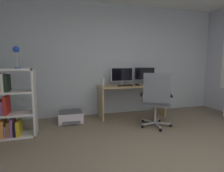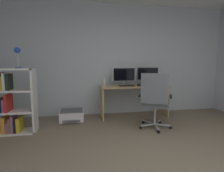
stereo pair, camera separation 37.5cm
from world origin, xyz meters
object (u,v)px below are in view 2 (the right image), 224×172
Objects in this scene: keyboard at (127,86)px; desktop_speaker at (104,82)px; desk at (134,93)px; monitor_secondary at (148,74)px; printer at (72,115)px; desk_lamp at (17,53)px; office_chair at (155,99)px; bookshelf at (10,104)px; computer_mouse at (139,85)px; monitor_main at (124,75)px.

desktop_speaker is (-0.48, 0.16, 0.07)m from keyboard.
monitor_secondary reaches higher than desk.
printer is at bearing 174.18° from keyboard.
desk_lamp reaches higher than monitor_secondary.
office_chair is 2.58m from desk_lamp.
monitor_secondary reaches higher than printer.
keyboard reaches higher than desk.
printer is (1.03, 0.54, -0.42)m from bookshelf.
keyboard is 0.86m from office_chair.
computer_mouse is at bearing -143.90° from monitor_secondary.
computer_mouse is 2.60m from bookshelf.
monitor_main is (-0.21, 0.09, 0.43)m from desk.
monitor_secondary reaches higher than keyboard.
desktop_speaker is at bearing 22.17° from desk_lamp.
office_chair is 0.92× the size of bookshelf.
bookshelf is 3.20× the size of desk_lamp.
office_chair is (0.35, -0.98, -0.39)m from monitor_main.
monitor_main reaches higher than desktop_speaker.
desk is 0.58m from monitor_secondary.
monitor_main is at bearing 18.69° from desk_lamp.
desk_lamp is at bearing 173.47° from office_chair.
office_chair is at bearing -70.05° from monitor_main.
desktop_speaker is 1.26m from office_chair.
desk_lamp is at bearing -175.90° from computer_mouse.
desk_lamp is (-2.28, -0.61, 0.87)m from desk.
desktop_speaker is 0.34× the size of printer.
bookshelf is at bearing -152.44° from printer.
computer_mouse reaches higher than printer.
bookshelf is at bearing -176.68° from computer_mouse.
monitor_secondary is at bearing 28.40° from computer_mouse.
desktop_speaker is at bearing -177.41° from monitor_secondary.
keyboard is 0.51m from desktop_speaker.
desk_lamp is (-1.60, -0.65, 0.59)m from desktop_speaker.
office_chair is (0.14, -0.88, 0.03)m from desk.
bookshelf reaches higher than monitor_main.
office_chair reaches higher than printer.
desk_lamp reaches higher than monitor_main.
monitor_main is 1.62× the size of keyboard.
monitor_secondary is 1.08m from office_chair.
monitor_main reaches higher than keyboard.
monitor_secondary is 2.77m from desk_lamp.
computer_mouse is 0.28× the size of desk_lamp.
bookshelf reaches higher than computer_mouse.
desk_lamp reaches higher than desk.
computer_mouse is (-0.28, -0.20, -0.22)m from monitor_secondary.
desk_lamp is at bearing -157.83° from desktop_speaker.
keyboard is at bearing 172.97° from computer_mouse.
monitor_secondary is at bearing 16.32° from keyboard.
desktop_speaker is (-0.68, 0.05, 0.28)m from desk.
office_chair is at bearing -6.08° from bookshelf.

